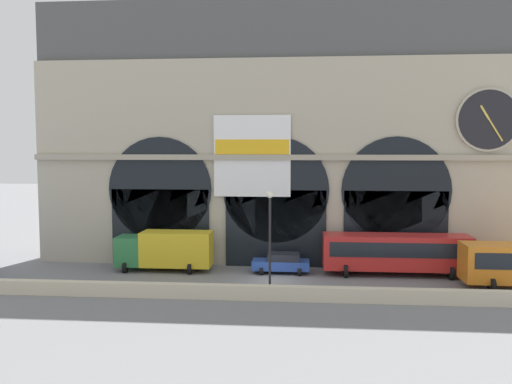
{
  "coord_description": "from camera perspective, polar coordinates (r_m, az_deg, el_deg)",
  "views": [
    {
      "loc": [
        2.15,
        -37.75,
        9.66
      ],
      "look_at": [
        -1.61,
        5.0,
        6.1
      ],
      "focal_mm": 37.23,
      "sensor_mm": 36.0,
      "label": 1
    }
  ],
  "objects": [
    {
      "name": "box_truck_midwest",
      "position": [
        42.63,
        -9.68,
        -6.09
      ],
      "size": [
        7.5,
        2.91,
        3.12
      ],
      "color": "#2D7A42",
      "rests_on": "ground"
    },
    {
      "name": "car_center",
      "position": [
        41.47,
        2.76,
        -7.6
      ],
      "size": [
        4.4,
        2.22,
        1.55
      ],
      "color": "#28479E",
      "rests_on": "ground"
    },
    {
      "name": "street_lamp_quayside",
      "position": [
        34.31,
        1.5,
        -4.06
      ],
      "size": [
        0.44,
        0.44,
        6.9
      ],
      "color": "black",
      "rests_on": "ground"
    },
    {
      "name": "station_building",
      "position": [
        44.94,
        2.33,
        5.78
      ],
      "size": [
        40.15,
        4.67,
        21.76
      ],
      "color": "#B2A891",
      "rests_on": "ground"
    },
    {
      "name": "ground_plane",
      "position": [
        39.02,
        1.73,
        -9.6
      ],
      "size": [
        200.0,
        200.0,
        0.0
      ],
      "primitive_type": "plane",
      "color": "slate"
    },
    {
      "name": "bus_mideast",
      "position": [
        41.9,
        14.8,
        -6.26
      ],
      "size": [
        11.0,
        3.25,
        3.1
      ],
      "color": "red",
      "rests_on": "ground"
    },
    {
      "name": "quay_parapet_wall",
      "position": [
        34.37,
        1.27,
        -10.78
      ],
      "size": [
        90.0,
        0.7,
        0.93
      ],
      "primitive_type": "cube",
      "color": "beige",
      "rests_on": "ground"
    }
  ]
}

